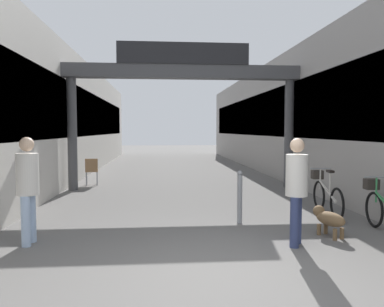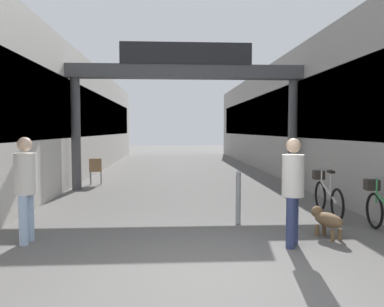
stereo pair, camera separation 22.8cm
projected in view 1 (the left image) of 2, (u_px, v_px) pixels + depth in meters
ground_plane at (218, 277)px, 4.66m from camera, size 80.00×80.00×0.00m
storefront_left at (51, 119)px, 15.02m from camera, size 3.00×26.00×4.52m
storefront_right at (297, 120)px, 15.89m from camera, size 3.00×26.00×4.52m
arcade_sign_gateway at (183, 85)px, 11.41m from camera, size 7.40×0.47×4.44m
pedestrian_with_dog at (297, 184)px, 5.87m from camera, size 0.47×0.47×1.70m
pedestrian_companion at (28, 183)px, 5.92m from camera, size 0.35×0.38×1.71m
dog_on_leash at (328, 218)px, 6.42m from camera, size 0.46×0.71×0.50m
bicycle_silver_second at (326, 194)px, 8.14m from camera, size 0.46×1.69×0.98m
bollard_post_metal at (240, 197)px, 7.30m from camera, size 0.10×0.10×1.04m
cafe_chair_wood_nearer at (92, 169)px, 12.29m from camera, size 0.45×0.45×0.89m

